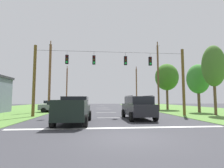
# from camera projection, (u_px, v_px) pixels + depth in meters

# --- Properties ---
(ground_plane) EXTENTS (120.00, 120.00, 0.00)m
(ground_plane) POSITION_uv_depth(u_px,v_px,m) (127.00, 138.00, 7.97)
(ground_plane) COLOR #333338
(shoulder_grass_right) EXTENTS (16.00, 80.00, 0.03)m
(shoulder_grass_right) POSITION_uv_depth(u_px,v_px,m) (215.00, 112.00, 24.27)
(shoulder_grass_right) COLOR #4E7933
(shoulder_grass_right) RESTS_ON ground
(stop_bar_stripe) EXTENTS (13.41, 0.45, 0.01)m
(stop_bar_stripe) POSITION_uv_depth(u_px,v_px,m) (119.00, 128.00, 10.64)
(stop_bar_stripe) COLOR white
(stop_bar_stripe) RESTS_ON ground
(lane_dash_0) EXTENTS (2.50, 0.15, 0.01)m
(lane_dash_0) POSITION_uv_depth(u_px,v_px,m) (111.00, 118.00, 16.59)
(lane_dash_0) COLOR white
(lane_dash_0) RESTS_ON ground
(lane_dash_1) EXTENTS (2.50, 0.15, 0.01)m
(lane_dash_1) POSITION_uv_depth(u_px,v_px,m) (106.00, 112.00, 23.15)
(lane_dash_1) COLOR white
(lane_dash_1) RESTS_ON ground
(lane_dash_2) EXTENTS (2.50, 0.15, 0.01)m
(lane_dash_2) POSITION_uv_depth(u_px,v_px,m) (104.00, 109.00, 30.84)
(lane_dash_2) COLOR white
(lane_dash_2) RESTS_ON ground
(lane_dash_3) EXTENTS (2.50, 0.15, 0.01)m
(lane_dash_3) POSITION_uv_depth(u_px,v_px,m) (102.00, 108.00, 35.56)
(lane_dash_3) COLOR white
(lane_dash_3) RESTS_ON ground
(lane_dash_4) EXTENTS (2.50, 0.15, 0.01)m
(lane_dash_4) POSITION_uv_depth(u_px,v_px,m) (101.00, 106.00, 45.82)
(lane_dash_4) COLOR white
(lane_dash_4) RESTS_ON ground
(overhead_signal_span) EXTENTS (16.14, 0.31, 7.31)m
(overhead_signal_span) POSITION_uv_depth(u_px,v_px,m) (111.00, 77.00, 18.53)
(overhead_signal_span) COLOR brown
(overhead_signal_span) RESTS_ON ground
(pickup_truck) EXTENTS (2.43, 5.46, 1.95)m
(pickup_truck) POSITION_uv_depth(u_px,v_px,m) (74.00, 110.00, 12.77)
(pickup_truck) COLOR black
(pickup_truck) RESTS_ON ground
(suv_black) EXTENTS (2.33, 4.85, 2.05)m
(suv_black) POSITION_uv_depth(u_px,v_px,m) (138.00, 107.00, 15.36)
(suv_black) COLOR black
(suv_black) RESTS_ON ground
(distant_car_crossing_white) EXTENTS (2.14, 4.36, 1.52)m
(distant_car_crossing_white) POSITION_uv_depth(u_px,v_px,m) (50.00, 105.00, 31.83)
(distant_car_crossing_white) COLOR silver
(distant_car_crossing_white) RESTS_ON ground
(distant_car_oncoming) EXTENTS (4.39, 2.21, 1.52)m
(distant_car_oncoming) POSITION_uv_depth(u_px,v_px,m) (56.00, 106.00, 23.87)
(distant_car_oncoming) COLOR slate
(distant_car_oncoming) RESTS_ON ground
(utility_pole_mid_right) EXTENTS (0.27, 1.65, 10.68)m
(utility_pole_mid_right) POSITION_uv_depth(u_px,v_px,m) (158.00, 76.00, 26.79)
(utility_pole_mid_right) COLOR brown
(utility_pole_mid_right) RESTS_ON ground
(utility_pole_far_right) EXTENTS (0.30, 1.60, 9.83)m
(utility_pole_far_right) POSITION_uv_depth(u_px,v_px,m) (136.00, 87.00, 42.77)
(utility_pole_far_right) COLOR brown
(utility_pole_far_right) RESTS_ON ground
(utility_pole_mid_left) EXTENTS (0.34, 1.55, 10.25)m
(utility_pole_mid_left) POSITION_uv_depth(u_px,v_px,m) (50.00, 77.00, 25.08)
(utility_pole_mid_left) COLOR brown
(utility_pole_mid_left) RESTS_ON ground
(utility_pole_far_left) EXTENTS (0.29, 1.54, 9.56)m
(utility_pole_far_left) POSITION_uv_depth(u_px,v_px,m) (67.00, 87.00, 40.91)
(utility_pole_far_left) COLOR brown
(utility_pole_far_left) RESTS_ON ground
(tree_roadside_right) EXTENTS (3.88, 3.88, 7.76)m
(tree_roadside_right) POSITION_uv_depth(u_px,v_px,m) (167.00, 77.00, 29.77)
(tree_roadside_right) COLOR brown
(tree_roadside_right) RESTS_ON ground
(tree_roadside_far_right) EXTENTS (2.94, 2.94, 6.45)m
(tree_roadside_far_right) POSITION_uv_depth(u_px,v_px,m) (198.00, 79.00, 23.55)
(tree_roadside_far_right) COLOR brown
(tree_roadside_far_right) RESTS_ON ground
(tree_roadside_left) EXTENTS (2.46, 2.46, 7.81)m
(tree_roadside_left) POSITION_uv_depth(u_px,v_px,m) (213.00, 66.00, 19.60)
(tree_roadside_left) COLOR brown
(tree_roadside_left) RESTS_ON ground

